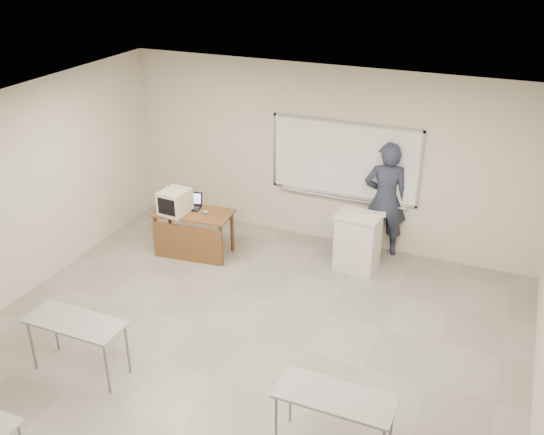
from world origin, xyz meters
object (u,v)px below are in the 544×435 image
at_px(mouse, 206,212).
at_px(presenter, 385,199).
at_px(keyboard, 370,213).
at_px(whiteboard, 344,161).
at_px(crt_monitor, 175,202).
at_px(instructor_desk, 191,228).
at_px(podium, 357,242).
at_px(laptop, 192,204).

bearing_deg(mouse, presenter, 12.17).
bearing_deg(keyboard, presenter, 67.99).
height_order(keyboard, presenter, presenter).
height_order(whiteboard, crt_monitor, whiteboard).
distance_m(instructor_desk, keyboard, 2.88).
distance_m(podium, crt_monitor, 2.97).
distance_m(whiteboard, laptop, 2.58).
distance_m(crt_monitor, laptop, 0.34).
bearing_deg(presenter, podium, 54.56).
xyz_separation_m(crt_monitor, keyboard, (3.00, 0.77, 0.01)).
relative_size(crt_monitor, keyboard, 1.00).
height_order(whiteboard, mouse, whiteboard).
height_order(podium, keyboard, keyboard).
height_order(podium, presenter, presenter).
bearing_deg(podium, keyboard, 33.07).
distance_m(whiteboard, crt_monitor, 2.82).
height_order(whiteboard, laptop, whiteboard).
xyz_separation_m(whiteboard, laptop, (-2.20, -1.17, -0.68)).
relative_size(whiteboard, laptop, 8.01).
bearing_deg(mouse, laptop, 148.85).
height_order(instructor_desk, podium, podium).
xyz_separation_m(crt_monitor, laptop, (0.15, 0.28, -0.13)).
height_order(podium, crt_monitor, crt_monitor).
distance_m(podium, keyboard, 0.51).
relative_size(keyboard, presenter, 0.24).
distance_m(whiteboard, keyboard, 1.08).
bearing_deg(laptop, presenter, 8.46).
bearing_deg(keyboard, mouse, 179.52).
height_order(whiteboard, podium, whiteboard).
xyz_separation_m(mouse, keyboard, (2.55, 0.59, 0.18)).
bearing_deg(whiteboard, podium, -56.93).
bearing_deg(whiteboard, laptop, -151.90).
height_order(podium, laptop, laptop).
relative_size(podium, crt_monitor, 2.01).
relative_size(mouse, keyboard, 0.22).
bearing_deg(podium, mouse, -162.99).
xyz_separation_m(instructor_desk, keyboard, (2.75, 0.75, 0.44)).
distance_m(whiteboard, mouse, 2.40).
relative_size(podium, keyboard, 2.02).
height_order(crt_monitor, laptop, crt_monitor).
bearing_deg(presenter, instructor_desk, 9.38).
xyz_separation_m(instructor_desk, crt_monitor, (-0.25, -0.02, 0.43)).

